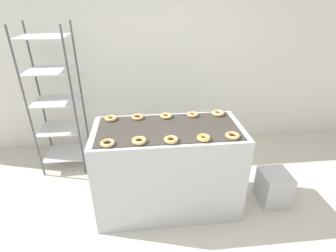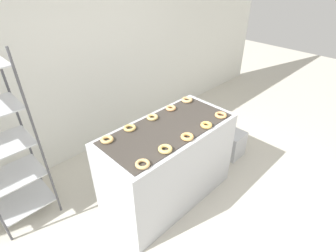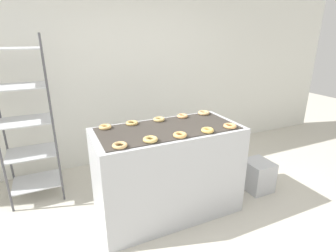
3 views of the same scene
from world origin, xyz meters
name	(u,v)px [view 1 (image 1 of 3)]	position (x,y,z in m)	size (l,w,h in m)	color
ground_plane	(175,248)	(0.00, 0.00, 0.00)	(14.00, 14.00, 0.00)	beige
wall_back	(157,54)	(0.00, 2.12, 1.40)	(8.00, 0.05, 2.80)	silver
fryer_machine	(168,169)	(0.00, 0.61, 0.49)	(1.51, 0.72, 0.99)	#B7BABF
baking_rack_cart	(56,101)	(-1.32, 1.54, 0.96)	(0.56, 0.47, 1.89)	#4C4C51
glaze_bin	(273,187)	(1.21, 0.53, 0.19)	(0.31, 0.34, 0.38)	#B7BABF
donut_near_leftmost	(108,143)	(-0.56, 0.35, 1.00)	(0.13, 0.13, 0.03)	tan
donut_near_left	(139,141)	(-0.29, 0.36, 1.00)	(0.13, 0.13, 0.04)	#DDB867
donut_near_center	(171,140)	(0.00, 0.34, 1.00)	(0.13, 0.13, 0.03)	#E9AC5F
donut_near_right	(204,138)	(0.30, 0.34, 1.00)	(0.12, 0.12, 0.04)	#EAB95A
donut_near_rightmost	(233,136)	(0.57, 0.36, 1.00)	(0.13, 0.13, 0.03)	#EAA763
donut_far_leftmost	(111,118)	(-0.58, 0.85, 1.00)	(0.12, 0.12, 0.03)	#E2B469
donut_far_left	(138,117)	(-0.30, 0.86, 1.00)	(0.13, 0.13, 0.03)	tan
donut_far_center	(166,116)	(0.01, 0.86, 1.00)	(0.13, 0.13, 0.03)	tan
donut_far_right	(193,115)	(0.29, 0.86, 1.00)	(0.12, 0.12, 0.03)	#E9A768
donut_far_rightmost	(218,113)	(0.58, 0.86, 1.00)	(0.14, 0.14, 0.04)	tan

